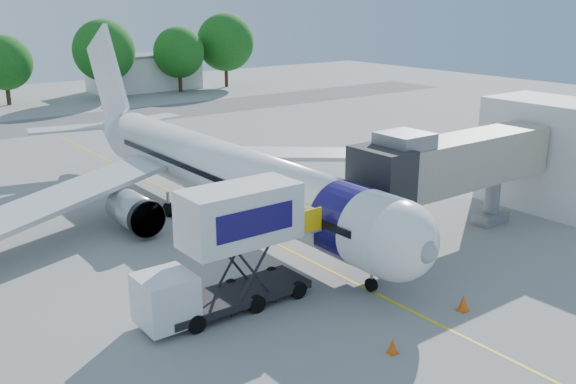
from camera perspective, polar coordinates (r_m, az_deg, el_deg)
ground at (r=37.49m, az=-2.80°, el=-3.78°), size 160.00×160.00×0.00m
guidance_line at (r=37.48m, az=-2.80°, el=-3.77°), size 0.15×70.00×0.01m
taxiway_strip at (r=74.92m, az=-21.35°, el=5.48°), size 120.00×10.00×0.01m
aircraft at (r=39.92m, az=-6.21°, el=1.86°), size 34.17×37.73×11.35m
jet_bridge at (r=36.48m, az=13.92°, el=2.30°), size 13.90×3.20×6.60m
terminal_stub at (r=45.15m, az=22.36°, el=3.15°), size 5.00×8.00×7.00m
catering_hiloader at (r=27.83m, az=-5.40°, el=-5.20°), size 8.50×2.44×5.50m
ground_tug at (r=24.25m, az=12.66°, el=-14.32°), size 4.02×2.69×1.47m
safety_cone_a at (r=29.51m, az=15.32°, el=-9.48°), size 0.50×0.50×0.79m
safety_cone_b at (r=25.72m, az=9.28°, el=-13.34°), size 0.42×0.42×0.67m
outbuilding_right at (r=100.71m, az=-12.63°, el=10.35°), size 16.40×7.40×5.30m
tree_d at (r=91.19m, az=-23.91°, el=10.46°), size 7.00×7.00×8.92m
tree_e at (r=92.84m, az=-16.04°, el=11.99°), size 8.40×8.40×10.71m
tree_f at (r=97.41m, az=-9.68°, el=12.14°), size 7.43×7.43×9.48m
tree_g at (r=102.30m, az=-5.59°, el=13.10°), size 8.82×8.82×11.25m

